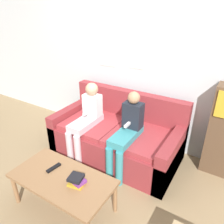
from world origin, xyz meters
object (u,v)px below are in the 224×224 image
Objects in this scene: person_right at (127,131)px; person_left at (86,118)px; coffee_table at (62,181)px; tv_remote at (54,168)px; couch at (117,136)px.

person_left is at bearing 179.70° from person_right.
person_left is 1.00× the size of person_right.
coffee_table is 0.18m from tv_remote.
couch is at bearing 140.13° from person_right.
tv_remote is (-0.43, -0.85, -0.16)m from person_right.
couch is 0.46m from person_right.
coffee_table is 6.15× the size of tv_remote.
couch is 1.13m from coffee_table.
tv_remote is at bearing -76.50° from person_left.
person_left is 0.64m from person_right.
couch is 10.18× the size of tv_remote.
person_left is 0.89m from tv_remote.
tv_remote is at bearing -116.98° from person_right.
couch is 0.53m from person_left.
tv_remote is at bearing -98.60° from couch.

